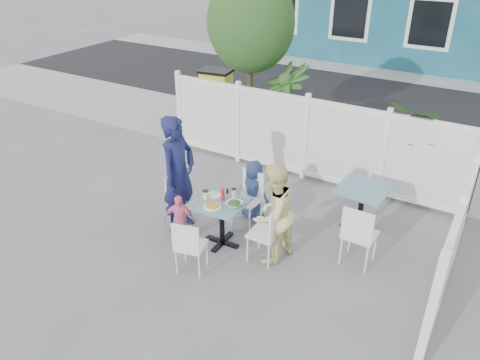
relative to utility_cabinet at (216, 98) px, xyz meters
The scene contains 29 objects.
ground 4.99m from the utility_cabinet, 53.83° to the right, with size 80.00×80.00×0.00m, color slate.
near_sidewalk 3.00m from the utility_cabinet, ahead, with size 24.00×2.60×0.01m, color gray.
street 4.60m from the utility_cabinet, 50.12° to the left, with size 24.00×5.00×0.01m, color black.
far_sidewalk 7.25m from the utility_cabinet, 66.10° to the left, with size 24.00×1.60×0.01m, color gray.
fence_back 3.43m from the utility_cabinet, 27.88° to the right, with size 5.86×0.08×1.60m.
fence_right 6.83m from the utility_cabinet, 29.85° to the right, with size 0.08×3.66×1.60m.
tree 2.47m from the utility_cabinet, 27.85° to the right, with size 1.80×1.62×3.59m.
utility_cabinet is the anchor object (origin of this frame).
potted_shrub_a 2.46m from the utility_cabinet, 21.70° to the right, with size 1.09×1.09×1.94m, color #223B18.
potted_shrub_b 4.95m from the utility_cabinet, 11.67° to the right, with size 1.58×1.37×1.75m, color #223B18.
main_table 5.06m from the utility_cabinet, 55.93° to the right, with size 0.72×0.72×0.74m.
spare_table 5.32m from the utility_cabinet, 31.90° to the right, with size 0.78×0.78×0.78m.
chair_left 4.63m from the utility_cabinet, 63.57° to the right, with size 0.47×0.48×0.93m.
chair_right 5.56m from the utility_cabinet, 49.17° to the right, with size 0.40×0.42×0.91m.
chair_back 4.51m from the utility_cabinet, 50.10° to the right, with size 0.44×0.42×0.89m.
chair_near 5.75m from the utility_cabinet, 60.56° to the right, with size 0.47×0.46×0.85m.
chair_spare 6.00m from the utility_cabinet, 37.68° to the right, with size 0.45×0.44×0.97m.
man 4.63m from the utility_cabinet, 63.92° to the right, with size 0.69×0.45×1.89m, color #161A49.
woman 5.51m from the utility_cabinet, 48.58° to the right, with size 0.73×0.57×1.51m, color #E6E04C.
boy 4.40m from the utility_cabinet, 48.93° to the right, with size 0.50×0.33×1.03m, color navy.
toddler 5.05m from the utility_cabinet, 63.17° to the right, with size 0.49×0.20×0.83m, color pink.
plate_main 5.20m from the utility_cabinet, 57.43° to the right, with size 0.26×0.26×0.02m, color white.
plate_side 4.87m from the utility_cabinet, 57.14° to the right, with size 0.21×0.21×0.01m, color white.
salad_bowl 5.19m from the utility_cabinet, 53.92° to the right, with size 0.23×0.23×0.06m, color white.
coffee_cup_a 4.97m from the utility_cabinet, 58.58° to the right, with size 0.09×0.09×0.13m, color beige.
coffee_cup_b 4.90m from the utility_cabinet, 53.71° to the right, with size 0.07×0.07×0.11m, color beige.
ketchup_bottle 5.02m from the utility_cabinet, 55.69° to the right, with size 0.06×0.06×0.18m, color red.
salt_shaker 4.84m from the utility_cabinet, 55.34° to the right, with size 0.03×0.03×0.07m, color white.
pepper_shaker 4.82m from the utility_cabinet, 54.80° to the right, with size 0.03×0.03×0.08m, color black.
Camera 1 is at (3.13, -5.09, 4.28)m, focal length 35.00 mm.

